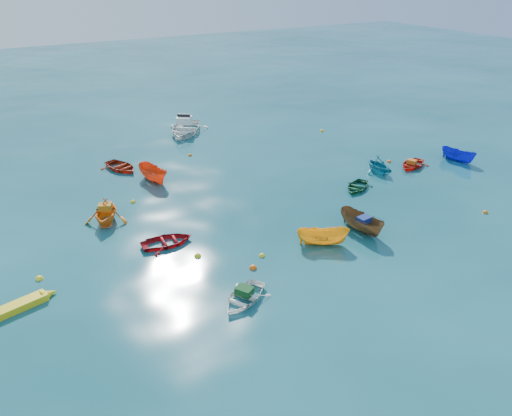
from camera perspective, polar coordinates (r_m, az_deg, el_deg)
ground at (r=26.29m, az=5.43°, el=-5.02°), size 160.00×160.00×0.00m
dinghy_white_near at (r=22.76m, az=-1.44°, el=-10.51°), size 3.29×3.02×0.56m
sampan_brown_mid at (r=28.75m, az=11.89°, el=-2.56°), size 1.49×3.20×1.20m
dinghy_orange_w at (r=30.36m, az=-16.64°, el=-1.51°), size 3.51×3.70×1.53m
sampan_yellow_mid at (r=27.09m, az=7.61°, el=-4.12°), size 2.94×2.37×1.09m
dinghy_green_e at (r=33.92m, az=11.43°, el=2.15°), size 3.05×2.81×0.52m
dinghy_cyan_se at (r=37.07m, az=13.72°, el=4.06°), size 2.28×2.60×1.30m
dinghy_red_nw at (r=27.25m, az=-10.09°, el=-4.12°), size 2.91×2.18×0.58m
sampan_orange_n at (r=35.15m, az=-11.56°, el=3.03°), size 1.70×3.32×1.22m
dinghy_red_ne at (r=38.64m, az=17.37°, el=4.52°), size 3.18×2.74×0.56m
sampan_blue_far at (r=40.99m, az=22.00°, el=5.03°), size 1.59×2.88×1.05m
dinghy_red_far at (r=37.72m, az=-15.16°, el=4.28°), size 3.01×3.55×0.63m
kayak_yellow at (r=24.48m, az=-26.53°, el=-10.79°), size 4.19×1.64×0.42m
motorboat_white at (r=44.78m, az=-8.11°, el=8.46°), size 5.83×6.13×1.63m
tarp_green_a at (r=22.56m, az=-1.32°, el=-9.46°), size 0.84×0.90×0.35m
tarp_blue_a at (r=28.30m, az=12.26°, el=-1.31°), size 0.77×0.62×0.35m
tarp_orange_a at (r=29.99m, az=-16.86°, el=0.13°), size 0.90×0.81×0.35m
tarp_orange_b at (r=38.40m, az=17.40°, el=5.07°), size 0.66×0.75×0.30m
buoy_ye_a at (r=25.97m, az=-6.68°, el=-5.52°), size 0.37×0.37×0.37m
buoy_or_b at (r=33.12m, az=24.71°, el=-0.51°), size 0.32×0.32×0.32m
buoy_ye_b at (r=26.24m, az=-23.51°, el=-7.46°), size 0.36×0.36×0.36m
buoy_or_c at (r=24.87m, az=-0.34°, el=-6.92°), size 0.38×0.38×0.38m
buoy_ye_c at (r=25.83m, az=0.68°, el=-5.52°), size 0.31×0.31×0.31m
buoy_or_d at (r=39.11m, az=14.96°, el=5.11°), size 0.32×0.32×0.32m
buoy_ye_d at (r=32.33m, az=-13.87°, el=0.63°), size 0.32×0.32×0.32m
buoy_or_e at (r=39.40m, az=-7.54°, el=5.96°), size 0.31×0.31×0.31m
buoy_ye_e at (r=45.26m, az=7.53°, el=8.70°), size 0.35×0.35×0.35m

